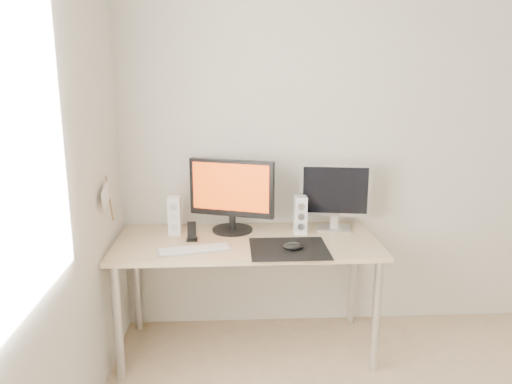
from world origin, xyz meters
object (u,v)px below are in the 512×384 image
second_monitor (335,193)px  speaker_left (174,216)px  mouse (293,246)px  main_monitor (232,193)px  speaker_right (300,215)px  phone_dock (192,235)px  keyboard (194,250)px  desk (247,252)px

second_monitor → speaker_left: 1.03m
mouse → main_monitor: size_ratio=0.22×
speaker_left → main_monitor: bearing=5.4°
speaker_left → speaker_right: bearing=-1.9°
phone_dock → keyboard: bearing=-82.0°
phone_dock → mouse: bearing=-19.2°
keyboard → phone_dock: 0.18m
mouse → speaker_left: 0.79m
mouse → second_monitor: second_monitor is taller
desk → main_monitor: size_ratio=3.00×
main_monitor → speaker_left: (-0.36, -0.03, -0.13)m
keyboard → speaker_right: bearing=24.0°
desk → second_monitor: 0.68m
main_monitor → speaker_right: main_monitor is taller
main_monitor → second_monitor: bearing=0.8°
mouse → keyboard: (-0.57, 0.03, -0.02)m
mouse → desk: mouse is taller
main_monitor → phone_dock: 0.37m
main_monitor → speaker_right: 0.46m
desk → keyboard: bearing=-150.2°
speaker_right → main_monitor: bearing=172.0°
speaker_right → phone_dock: speaker_right is taller
speaker_right → phone_dock: 0.69m
second_monitor → speaker_right: second_monitor is taller
speaker_left → speaker_right: (0.79, -0.03, 0.00)m
speaker_left → keyboard: size_ratio=0.55×
desk → phone_dock: phone_dock is taller
keyboard → speaker_left: bearing=114.1°
mouse → phone_dock: bearing=160.8°
speaker_right → keyboard: size_ratio=0.55×
second_monitor → phone_dock: (-0.91, -0.18, -0.20)m
speaker_right → second_monitor: bearing=16.7°
speaker_right → keyboard: speaker_right is taller
main_monitor → speaker_right: (0.43, -0.06, -0.13)m
main_monitor → second_monitor: size_ratio=1.18×
speaker_right → phone_dock: bearing=-170.8°
mouse → speaker_left: speaker_left is taller
mouse → phone_dock: (-0.59, 0.21, 0.01)m
desk → speaker_right: (0.34, 0.11, 0.20)m
desk → phone_dock: (-0.33, 0.00, 0.11)m
main_monitor → mouse: bearing=-47.3°
desk → second_monitor: size_ratio=3.55×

